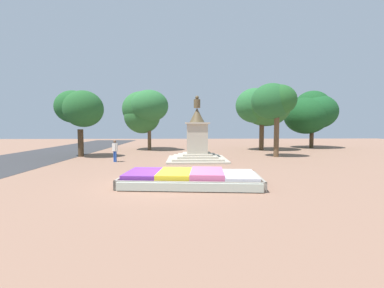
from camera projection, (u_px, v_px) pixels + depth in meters
ground_plane at (160, 184)px, 11.60m from camera, size 86.82×86.82×0.00m
flower_planter at (190, 179)px, 11.50m from camera, size 6.37×3.31×0.64m
statue_monument at (197, 144)px, 19.76m from camera, size 4.51×4.51×4.96m
pedestrian_with_handbag at (115, 149)px, 18.84m from camera, size 0.46×0.41×1.61m
park_tree_far_left at (311, 112)px, 31.44m from camera, size 6.38×5.48×7.02m
park_tree_behind_statue at (275, 101)px, 21.85m from camera, size 3.77×2.99×6.30m
park_tree_far_right at (144, 110)px, 28.47m from camera, size 5.24×5.56×6.56m
park_tree_street_side at (79, 109)px, 22.06m from camera, size 4.44×3.99×5.74m
park_tree_mid_canopy at (262, 106)px, 28.28m from camera, size 6.07×5.26×6.99m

